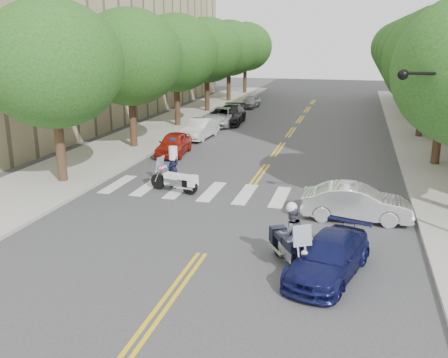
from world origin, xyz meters
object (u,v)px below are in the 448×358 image
(convertible, at_px, (356,203))
(officer_standing, at_px, (174,168))
(sedan_blue, at_px, (329,257))
(motorcycle_police, at_px, (290,238))
(motorcycle_parked, at_px, (178,181))

(convertible, bearing_deg, officer_standing, 74.33)
(officer_standing, distance_m, convertible, 8.45)
(sedan_blue, bearing_deg, motorcycle_police, -179.70)
(officer_standing, height_order, convertible, officer_standing)
(sedan_blue, bearing_deg, motorcycle_parked, 152.90)
(motorcycle_police, xyz_separation_m, sedan_blue, (1.19, -0.33, -0.33))
(officer_standing, xyz_separation_m, convertible, (8.17, -2.14, -0.26))
(motorcycle_police, relative_size, motorcycle_parked, 0.97)
(motorcycle_police, relative_size, officer_standing, 1.23)
(motorcycle_parked, bearing_deg, sedan_blue, -120.08)
(motorcycle_parked, bearing_deg, motorcycle_police, -123.93)
(motorcycle_police, distance_m, sedan_blue, 1.28)
(motorcycle_parked, relative_size, convertible, 0.58)
(motorcycle_police, bearing_deg, sedan_blue, 133.96)
(motorcycle_police, bearing_deg, convertible, -142.92)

